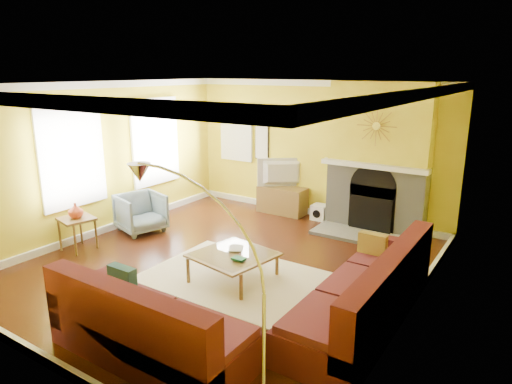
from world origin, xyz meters
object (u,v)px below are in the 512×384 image
Objects in this scene: coffee_table at (233,266)px; armchair at (141,213)px; media_console at (282,200)px; side_table at (78,234)px; arc_lamp at (205,300)px; sectional_sofa at (262,277)px.

coffee_table is 2.70m from armchair.
armchair is (-1.60, -2.40, 0.08)m from media_console.
media_console is 1.82× the size of side_table.
sectional_sofa is at bearing 107.16° from arc_lamp.
armchair is at bearing 80.54° from side_table.
armchair is at bearing -123.69° from media_console.
side_table reaches higher than coffee_table.
side_table is 4.53m from arc_lamp.
sectional_sofa reaches higher than coffee_table.
coffee_table is at bearing 121.06° from arc_lamp.
armchair reaches higher than media_console.
media_console is 2.89m from armchair.
arc_lamp is (1.32, -2.20, 0.86)m from coffee_table.
sectional_sofa reaches higher than media_console.
media_console is (-1.80, 3.60, -0.17)m from sectional_sofa.
sectional_sofa is at bearing -63.43° from media_console.
arc_lamp is at bearing -22.40° from side_table.
side_table is 0.26× the size of arc_lamp.
armchair is at bearing 160.56° from sectional_sofa.
arc_lamp is (2.33, -5.30, 0.79)m from media_console.
side_table is at bearing -169.88° from coffee_table.
coffee_table is (-0.80, 0.50, -0.25)m from sectional_sofa.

